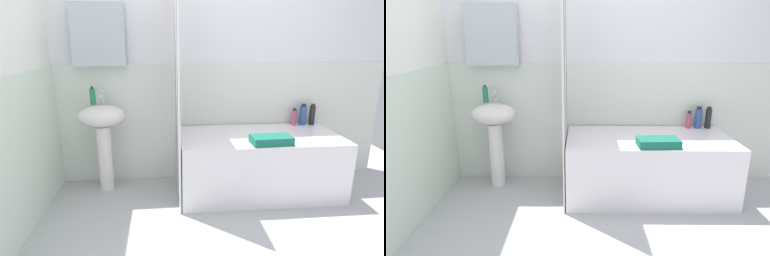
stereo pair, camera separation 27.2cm
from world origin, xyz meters
TOP-DOWN VIEW (x-y plane):
  - ground_plane at (0.00, 0.00)m, footprint 4.80×5.60m
  - wall_back_tiled at (-0.06, 1.26)m, footprint 3.60×0.18m
  - wall_left_tiled at (-1.57, 0.34)m, footprint 0.07×1.81m
  - sink at (-1.07, 1.03)m, footprint 0.44×0.34m
  - faucet at (-1.07, 1.11)m, footprint 0.03×0.12m
  - soap_dispenser at (-1.15, 1.09)m, footprint 0.05×0.05m
  - bathtub at (0.39, 0.85)m, footprint 1.49×0.74m
  - shower_curtain at (-0.37, 0.85)m, footprint 0.01×0.74m
  - shampoo_bottle at (1.04, 1.15)m, footprint 0.06×0.06m
  - conditioner_bottle at (0.94, 1.15)m, footprint 0.07×0.07m
  - body_wash_bottle at (0.85, 1.16)m, footprint 0.05×0.05m
  - towel_folded at (0.41, 0.59)m, footprint 0.35×0.20m

SIDE VIEW (x-z plane):
  - ground_plane at x=0.00m, z-range -0.04..0.00m
  - bathtub at x=0.39m, z-range 0.00..0.57m
  - towel_folded at x=0.41m, z-range 0.57..0.64m
  - sink at x=-1.07m, z-range 0.20..1.04m
  - body_wash_bottle at x=0.85m, z-range 0.57..0.74m
  - shampoo_bottle at x=1.04m, z-range 0.57..0.79m
  - conditioner_bottle at x=0.94m, z-range 0.57..0.79m
  - faucet at x=-1.07m, z-range 0.84..0.96m
  - soap_dispenser at x=-1.15m, z-range 0.83..1.01m
  - shower_curtain at x=-0.37m, z-range 0.00..2.00m
  - wall_left_tiled at x=-1.57m, z-range -0.08..2.32m
  - wall_back_tiled at x=-0.06m, z-range -0.06..2.34m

